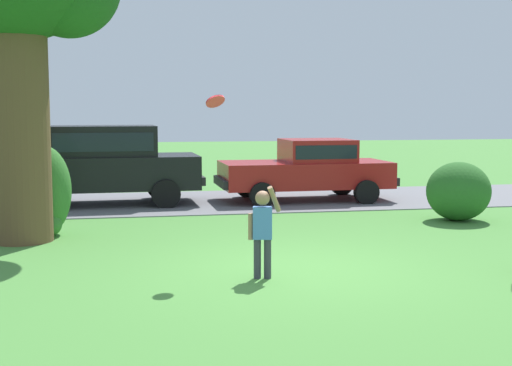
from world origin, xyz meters
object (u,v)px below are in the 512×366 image
Objects in this scene: parked_suv at (104,161)px; child_thrower at (263,227)px; frisbee at (215,101)px; parked_sedan at (308,168)px.

parked_suv is 3.70× the size of child_thrower.
child_thrower is 4.05× the size of frisbee.
frisbee is (-0.55, 0.69, 1.70)m from child_thrower.
frisbee is at bearing -114.86° from parked_sedan.
parked_suv is 7.53m from frisbee.
parked_sedan is 5.06m from parked_suv.
parked_sedan is 3.45× the size of child_thrower.
parked_sedan is 7.89m from frisbee.
parked_suv is 8.22m from child_thrower.
child_thrower is 1.92m from frisbee.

